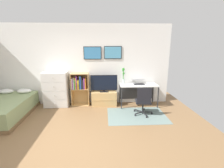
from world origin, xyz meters
TOP-DOWN VIEW (x-y plane):
  - ground_plane at (0.00, 0.00)m, footprint 7.20×7.20m
  - wall_back_with_posters at (0.01, 2.43)m, footprint 6.12×0.09m
  - area_rug at (1.75, 1.27)m, footprint 1.70×1.20m
  - bed at (-2.06, 1.37)m, footprint 1.35×2.03m
  - dresser at (-0.78, 2.15)m, footprint 0.79×0.46m
  - bookshelf at (-0.01, 2.21)m, footprint 0.59×0.30m
  - tv_stand at (0.80, 2.17)m, footprint 0.84×0.41m
  - television at (0.80, 2.15)m, footprint 0.89×0.16m
  - desk at (1.95, 2.15)m, footprint 1.25×0.60m
  - office_chair at (1.94, 1.28)m, footprint 0.57×0.58m
  - laptop at (1.97, 2.13)m, footprint 0.39×0.42m
  - computer_mouse at (2.24, 2.00)m, footprint 0.06×0.10m
  - bamboo_vase at (1.46, 2.23)m, footprint 0.09×0.11m

SIDE VIEW (x-z plane):
  - ground_plane at x=0.00m, z-range 0.00..0.00m
  - area_rug at x=1.75m, z-range 0.00..0.01m
  - tv_stand at x=0.80m, z-range 0.00..0.48m
  - bed at x=-2.06m, z-range -0.06..0.57m
  - office_chair at x=1.94m, z-range 0.03..0.89m
  - dresser at x=-0.78m, z-range 0.00..1.17m
  - desk at x=1.95m, z-range 0.24..0.98m
  - bookshelf at x=-0.01m, z-range 0.11..1.22m
  - computer_mouse at x=2.24m, z-range 0.74..0.77m
  - television at x=0.80m, z-range 0.48..1.05m
  - laptop at x=1.97m, z-range 0.72..0.89m
  - bamboo_vase at x=1.46m, z-range 0.75..1.28m
  - wall_back_with_posters at x=0.01m, z-range 0.01..2.71m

